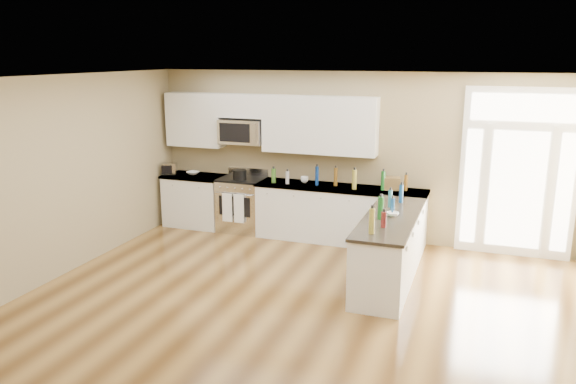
% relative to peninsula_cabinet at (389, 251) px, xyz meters
% --- Properties ---
extents(ground, '(8.00, 8.00, 0.00)m').
position_rel_peninsula_cabinet_xyz_m(ground, '(-0.93, -2.24, -0.43)').
color(ground, '#533617').
extents(room_shell, '(8.00, 8.00, 8.00)m').
position_rel_peninsula_cabinet_xyz_m(room_shell, '(-0.93, -2.24, 1.27)').
color(room_shell, '#92825C').
rests_on(room_shell, ground).
extents(back_cabinet_left, '(1.10, 0.66, 0.94)m').
position_rel_peninsula_cabinet_xyz_m(back_cabinet_left, '(-3.80, 1.45, 0.00)').
color(back_cabinet_left, silver).
rests_on(back_cabinet_left, ground).
extents(back_cabinet_right, '(2.85, 0.66, 0.94)m').
position_rel_peninsula_cabinet_xyz_m(back_cabinet_right, '(-1.08, 1.45, 0.00)').
color(back_cabinet_right, silver).
rests_on(back_cabinet_right, ground).
extents(peninsula_cabinet, '(0.69, 2.32, 0.94)m').
position_rel_peninsula_cabinet_xyz_m(peninsula_cabinet, '(0.00, 0.00, 0.00)').
color(peninsula_cabinet, silver).
rests_on(peninsula_cabinet, ground).
extents(upper_cabinet_left, '(1.04, 0.33, 0.95)m').
position_rel_peninsula_cabinet_xyz_m(upper_cabinet_left, '(-3.81, 1.59, 1.49)').
color(upper_cabinet_left, silver).
rests_on(upper_cabinet_left, room_shell).
extents(upper_cabinet_right, '(1.94, 0.33, 0.95)m').
position_rel_peninsula_cabinet_xyz_m(upper_cabinet_right, '(-1.50, 1.59, 1.49)').
color(upper_cabinet_right, silver).
rests_on(upper_cabinet_right, room_shell).
extents(upper_cabinet_short, '(0.82, 0.33, 0.40)m').
position_rel_peninsula_cabinet_xyz_m(upper_cabinet_short, '(-2.88, 1.59, 1.77)').
color(upper_cabinet_short, silver).
rests_on(upper_cabinet_short, room_shell).
extents(microwave, '(0.78, 0.41, 0.42)m').
position_rel_peninsula_cabinet_xyz_m(microwave, '(-2.88, 1.56, 1.33)').
color(microwave, silver).
rests_on(microwave, room_shell).
extents(entry_door, '(1.70, 0.10, 2.60)m').
position_rel_peninsula_cabinet_xyz_m(entry_door, '(1.62, 1.71, 0.87)').
color(entry_door, white).
rests_on(entry_door, ground).
extents(kitchen_range, '(0.77, 0.69, 1.08)m').
position_rel_peninsula_cabinet_xyz_m(kitchen_range, '(-2.86, 1.45, 0.04)').
color(kitchen_range, silver).
rests_on(kitchen_range, ground).
extents(stockpot, '(0.28, 0.28, 0.18)m').
position_rel_peninsula_cabinet_xyz_m(stockpot, '(-2.85, 1.36, 0.61)').
color(stockpot, black).
rests_on(stockpot, kitchen_range).
extents(toaster_oven, '(0.29, 0.26, 0.21)m').
position_rel_peninsula_cabinet_xyz_m(toaster_oven, '(-4.25, 1.37, 0.61)').
color(toaster_oven, silver).
rests_on(toaster_oven, back_cabinet_left).
extents(cardboard_box, '(0.27, 0.22, 0.20)m').
position_rel_peninsula_cabinet_xyz_m(cardboard_box, '(-0.24, 1.54, 0.61)').
color(cardboard_box, brown).
rests_on(cardboard_box, back_cabinet_right).
extents(bowl_left, '(0.25, 0.25, 0.05)m').
position_rel_peninsula_cabinet_xyz_m(bowl_left, '(-3.85, 1.50, 0.53)').
color(bowl_left, white).
rests_on(bowl_left, back_cabinet_left).
extents(bowl_peninsula, '(0.18, 0.18, 0.05)m').
position_rel_peninsula_cabinet_xyz_m(bowl_peninsula, '(0.02, 0.01, 0.53)').
color(bowl_peninsula, white).
rests_on(bowl_peninsula, peninsula_cabinet).
extents(cup_counter, '(0.15, 0.15, 0.11)m').
position_rel_peninsula_cabinet_xyz_m(cup_counter, '(-1.73, 1.54, 0.56)').
color(cup_counter, white).
rests_on(cup_counter, back_cabinet_right).
extents(counter_bottles, '(2.31, 2.45, 0.32)m').
position_rel_peninsula_cabinet_xyz_m(counter_bottles, '(-0.65, 0.71, 0.64)').
color(counter_bottles, '#19591E').
rests_on(counter_bottles, back_cabinet_right).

